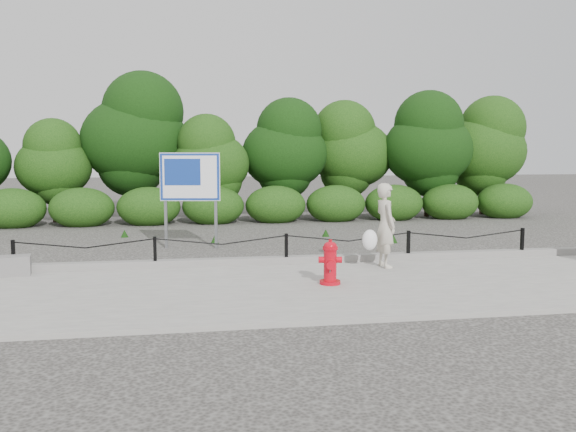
# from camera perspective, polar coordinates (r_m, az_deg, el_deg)

# --- Properties ---
(ground) EXTENTS (90.00, 90.00, 0.00)m
(ground) POSITION_cam_1_polar(r_m,az_deg,el_deg) (11.92, -0.16, -4.89)
(ground) COLOR #2D2B28
(ground) RESTS_ON ground
(sidewalk) EXTENTS (14.00, 4.00, 0.08)m
(sidewalk) POSITION_cam_1_polar(r_m,az_deg,el_deg) (9.99, 1.81, -6.80)
(sidewalk) COLOR gray
(sidewalk) RESTS_ON ground
(curb) EXTENTS (14.00, 0.22, 0.14)m
(curb) POSITION_cam_1_polar(r_m,az_deg,el_deg) (11.95, -0.20, -4.14)
(curb) COLOR slate
(curb) RESTS_ON sidewalk
(chain_barrier) EXTENTS (10.06, 0.06, 0.60)m
(chain_barrier) POSITION_cam_1_polar(r_m,az_deg,el_deg) (11.85, -0.16, -2.72)
(chain_barrier) COLOR black
(chain_barrier) RESTS_ON sidewalk
(treeline) EXTENTS (20.17, 3.69, 4.78)m
(treeline) POSITION_cam_1_polar(r_m,az_deg,el_deg) (20.75, -1.98, 6.54)
(treeline) COLOR black
(treeline) RESTS_ON ground
(fire_hydrant) EXTENTS (0.41, 0.43, 0.74)m
(fire_hydrant) POSITION_cam_1_polar(r_m,az_deg,el_deg) (10.08, 3.97, -4.40)
(fire_hydrant) COLOR red
(fire_hydrant) RESTS_ON sidewalk
(pedestrian) EXTENTS (0.71, 0.62, 1.60)m
(pedestrian) POSITION_cam_1_polar(r_m,az_deg,el_deg) (11.63, 9.01, -0.94)
(pedestrian) COLOR #BEB6A2
(pedestrian) RESTS_ON sidewalk
(advertising_sign) EXTENTS (1.39, 0.34, 2.24)m
(advertising_sign) POSITION_cam_1_polar(r_m,az_deg,el_deg) (14.36, -9.17, 3.24)
(advertising_sign) COLOR slate
(advertising_sign) RESTS_ON ground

